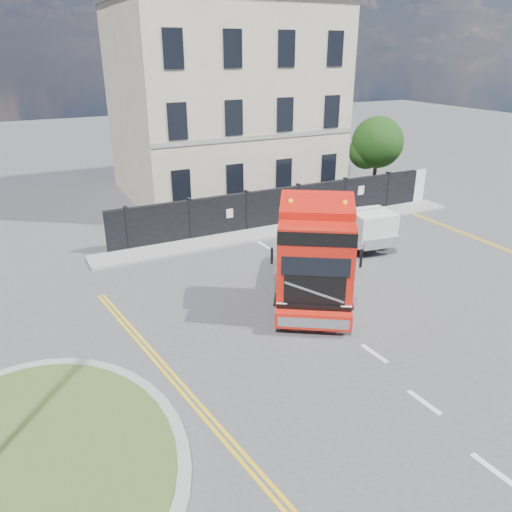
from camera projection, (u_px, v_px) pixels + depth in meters
ground at (255, 331)px, 16.42m from camera, size 120.00×120.00×0.00m
traffic_island at (33, 465)px, 11.02m from camera, size 6.80×6.80×0.17m
hoarding_fence at (291, 205)px, 26.17m from camera, size 18.80×0.25×2.00m
georgian_building at (223, 99)px, 30.30m from camera, size 12.30×10.30×12.80m
tree at (375, 145)px, 31.17m from camera, size 3.20×3.20×4.80m
pavement_far at (290, 229)px, 25.56m from camera, size 20.00×1.60×0.12m
truck at (315, 259)px, 17.53m from camera, size 5.58×6.86×3.94m
flatbed_pickup at (363, 227)px, 22.93m from camera, size 2.36×4.76×1.90m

